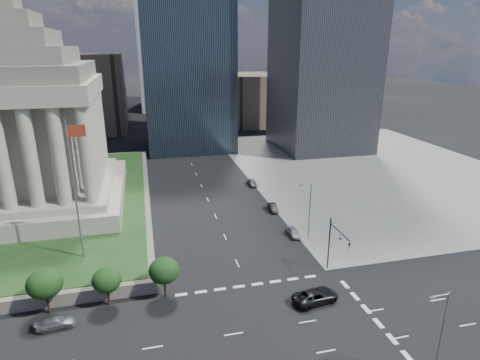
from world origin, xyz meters
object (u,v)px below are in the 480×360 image
object	(u,v)px
traffic_signal_ne	(335,242)
parked_sedan_near	(294,232)
war_memorial	(15,102)
suv_grey	(56,323)
parked_sedan_mid	(273,208)
pickup_truck	(316,296)
parked_sedan_far	(252,183)
street_lamp_south	(440,332)
flagpole	(75,184)
street_lamp_north	(309,208)

from	to	relation	value
traffic_signal_ne	parked_sedan_near	world-z (taller)	traffic_signal_ne
war_memorial	suv_grey	size ratio (longest dim) A/B	8.85
suv_grey	parked_sedan_mid	xyz separation A→B (m)	(35.19, 26.91, 0.05)
parked_sedan_near	war_memorial	bearing A→B (deg)	156.24
pickup_truck	parked_sedan_far	xyz separation A→B (m)	(4.03, 44.79, -0.09)
street_lamp_south	parked_sedan_far	bearing A→B (deg)	91.77
flagpole	pickup_truck	distance (m)	35.39
flagpole	street_lamp_south	world-z (taller)	flagpole
pickup_truck	parked_sedan_near	distance (m)	18.63
war_memorial	parked_sedan_mid	bearing A→B (deg)	-12.51
parked_sedan_far	street_lamp_south	bearing A→B (deg)	-89.01
street_lamp_south	parked_sedan_far	xyz separation A→B (m)	(-1.83, 59.20, -4.91)
war_memorial	flagpole	bearing A→B (deg)	-63.11
street_lamp_south	street_lamp_north	size ratio (longest dim) A/B	1.00
street_lamp_north	pickup_truck	size ratio (longest dim) A/B	1.66
suv_grey	traffic_signal_ne	bearing A→B (deg)	-93.10
war_memorial	street_lamp_north	distance (m)	54.92
parked_sedan_far	suv_grey	bearing A→B (deg)	-130.60
war_memorial	suv_grey	bearing A→B (deg)	-74.43
street_lamp_north	pickup_truck	xyz separation A→B (m)	(-5.85, -16.59, -4.83)
street_lamp_north	parked_sedan_mid	bearing A→B (deg)	98.06
parked_sedan_near	parked_sedan_mid	bearing A→B (deg)	91.43
suv_grey	pickup_truck	bearing A→B (deg)	-102.11
flagpole	traffic_signal_ne	distance (m)	36.69
traffic_signal_ne	street_lamp_north	world-z (taller)	street_lamp_north
flagpole	pickup_truck	world-z (taller)	flagpole
parked_sedan_mid	flagpole	bearing A→B (deg)	-153.06
parked_sedan_near	pickup_truck	bearing A→B (deg)	-101.05
flagpole	street_lamp_north	world-z (taller)	flagpole
street_lamp_north	traffic_signal_ne	bearing A→B (deg)	-94.19
pickup_truck	suv_grey	xyz separation A→B (m)	(-31.17, 2.59, -0.20)
parked_sedan_near	flagpole	bearing A→B (deg)	-174.11
traffic_signal_ne	parked_sedan_far	size ratio (longest dim) A/B	1.82
street_lamp_south	war_memorial	bearing A→B (deg)	131.23
street_lamp_north	parked_sedan_near	bearing A→B (deg)	138.87
flagpole	parked_sedan_near	bearing A→B (deg)	4.45
street_lamp_north	street_lamp_south	bearing A→B (deg)	-90.00
flagpole	pickup_truck	size ratio (longest dim) A/B	3.33
flagpole	parked_sedan_mid	bearing A→B (deg)	22.65
war_memorial	parked_sedan_near	bearing A→B (deg)	-25.19
flagpole	traffic_signal_ne	xyz separation A→B (m)	(34.33, -10.30, -7.86)
street_lamp_south	parked_sedan_near	bearing A→B (deg)	93.21
street_lamp_south	street_lamp_north	distance (m)	31.00
street_lamp_north	parked_sedan_far	distance (m)	28.68
pickup_truck	suv_grey	world-z (taller)	pickup_truck
parked_sedan_far	parked_sedan_mid	bearing A→B (deg)	-90.78
street_lamp_south	pickup_truck	world-z (taller)	street_lamp_south
war_memorial	traffic_signal_ne	bearing A→B (deg)	-36.42
suv_grey	war_memorial	bearing A→B (deg)	8.21
parked_sedan_far	war_memorial	bearing A→B (deg)	-174.26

